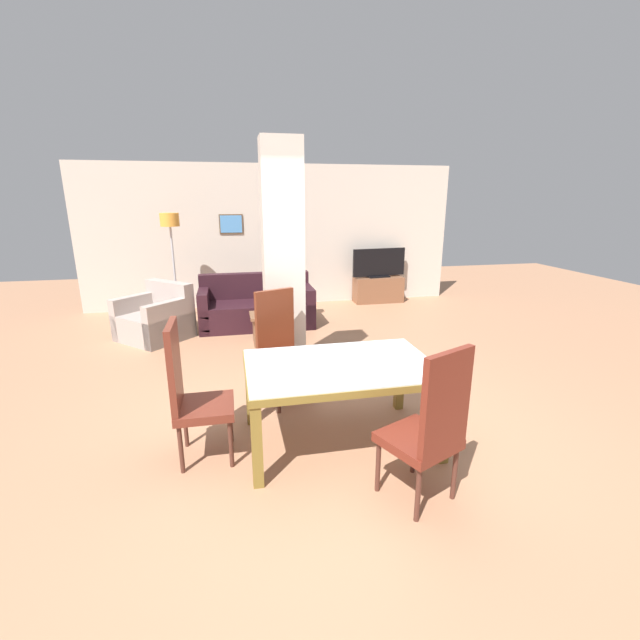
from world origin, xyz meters
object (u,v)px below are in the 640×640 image
Objects in this scene: dining_chair_far_left at (280,344)px; tv_screen at (379,263)px; coffee_table at (271,328)px; bottle at (277,308)px; tv_stand at (378,290)px; dining_table at (340,379)px; sofa at (257,308)px; floor_lamp at (171,231)px; armchair at (156,320)px; dining_chair_near_right at (430,425)px; dining_chair_head_left at (191,390)px.

dining_chair_far_left reaches higher than tv_screen.
coffee_table is 2.16× the size of bottle.
bottle is (0.16, 1.69, -0.05)m from dining_chair_far_left.
tv_stand is (2.32, 2.29, -0.30)m from bottle.
dining_table is at bearing 90.00° from dining_chair_far_left.
tv_stand is (2.56, 1.19, -0.04)m from sofa.
sofa is 2.82m from tv_stand.
dining_chair_far_left is (-0.40, 0.96, 0.01)m from dining_table.
floor_lamp reaches higher than tv_screen.
dining_chair_far_left is 3.92m from floor_lamp.
coffee_table is (0.14, -0.98, -0.06)m from sofa.
armchair reaches higher than tv_stand.
dining_chair_near_right reaches higher than bottle.
floor_lamp reaches higher than coffee_table.
bottle is at bearing 76.19° from dining_chair_near_right.
tv_stand is 0.88× the size of tv_screen.
dining_table is 5.37m from tv_stand.
armchair is (-1.55, -0.37, -0.00)m from sofa.
sofa is (-0.87, 4.64, -0.31)m from dining_chair_near_right.
armchair is 4.42m from tv_screen.
sofa is at bearing -155.04° from tv_stand.
dining_chair_head_left is 0.94× the size of armchair.
tv_stand is at bearing 49.87° from dining_chair_near_right.
sofa reaches higher than armchair.
armchair reaches higher than bottle.
dining_chair_head_left is 1.04× the size of tv_screen.
sofa is 2.87m from tv_screen.
tv_stand is at bearing -155.04° from sofa.
coffee_table is (0.89, 2.77, -0.37)m from dining_chair_head_left.
dining_table is 1.36× the size of dining_chair_head_left.
dining_chair_far_left is 0.63× the size of sofa.
dining_chair_head_left and dining_chair_far_left have the same top height.
dining_chair_near_right is 3.75m from coffee_table.
armchair is 1.79m from coffee_table.
dining_table is 1.42× the size of tv_screen.
tv_stand is at bearing 41.89° from coffee_table.
tv_screen is (2.32, 2.29, 0.24)m from bottle.
dining_chair_near_right is 0.63× the size of sofa.
tv_screen reaches higher than tv_stand.
tv_screen is (3.31, 4.93, 0.19)m from dining_chair_head_left.
dining_chair_near_right is 5.90m from floor_lamp.
tv_screen is at bearing 6.54° from floor_lamp.
armchair reaches higher than dining_table.
armchair is at bearing 95.48° from dining_chair_near_right.
coffee_table is 0.36m from bottle.
dining_table is 0.98m from dining_chair_near_right.
floor_lamp is (-1.58, 1.84, 0.98)m from bottle.
dining_chair_near_right is at bearing -78.76° from coffee_table.
tv_stand is 0.54× the size of floor_lamp.
dining_chair_far_left is at bearing -68.02° from floor_lamp.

